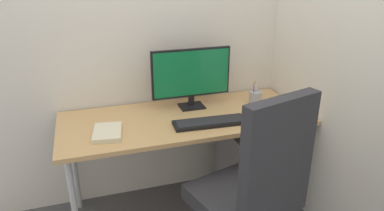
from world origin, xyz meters
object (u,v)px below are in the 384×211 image
Objects in this scene: office_chair at (254,189)px; notebook at (107,132)px; keyboard at (210,122)px; mouse at (262,111)px; filing_cabinet at (253,165)px; monitor at (191,75)px; pen_holder at (255,97)px.

notebook is at bearing 143.36° from office_chair.
notebook reaches higher than keyboard.
mouse is (0.31, 0.53, 0.19)m from office_chair.
monitor is at bearing 157.91° from filing_cabinet.
mouse is at bearing 59.27° from office_chair.
pen_holder is (0.34, 0.69, 0.22)m from office_chair.
monitor is (-0.42, 0.17, 0.67)m from filing_cabinet.
mouse is 0.45× the size of notebook.
monitor is at bearing 169.25° from pen_holder.
mouse is at bearing 9.40° from notebook.
mouse reaches higher than keyboard.
notebook is at bearing 175.99° from keyboard.
monitor reaches higher than filing_cabinet.
keyboard is 4.49× the size of mouse.
pen_holder is at bearing 63.59° from office_chair.
mouse is (0.41, -0.25, -0.21)m from monitor.
pen_holder reaches higher than filing_cabinet.
monitor reaches higher than pen_holder.
mouse is at bearing -100.46° from pen_holder.
pen_holder is 0.75× the size of notebook.
monitor is 0.53m from mouse.
mouse is (0.39, 0.06, 0.00)m from keyboard.
filing_cabinet is 3.40× the size of pen_holder.
pen_holder is (0.03, 0.09, 0.49)m from filing_cabinet.
filing_cabinet is 0.62m from keyboard.
mouse is 1.01m from notebook.
filing_cabinet is at bearing -22.09° from monitor.
mouse is at bearing 8.09° from keyboard.
notebook is at bearing -174.80° from filing_cabinet.
office_chair is 0.51m from keyboard.
office_chair reaches higher than pen_holder.
filing_cabinet is at bearing 19.03° from keyboard.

